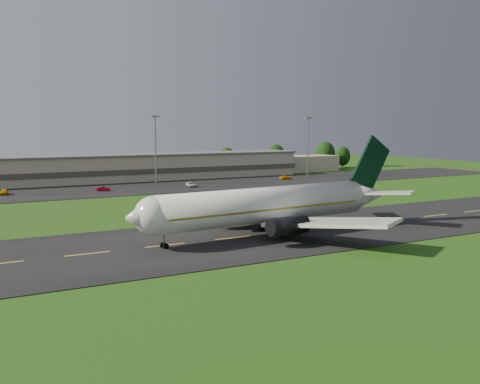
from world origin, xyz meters
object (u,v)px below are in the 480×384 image
service_vehicle_b (103,189)px  airliner (270,205)px  service_vehicle_c (191,184)px  terminal (143,167)px  service_vehicle_d (286,178)px  light_mast_centre (155,141)px  light_mast_east (308,139)px  service_vehicle_a (4,192)px

service_vehicle_b → airliner: bearing=-155.8°
service_vehicle_c → airliner: bearing=-92.8°
terminal → service_vehicle_d: size_ratio=34.66×
light_mast_centre → service_vehicle_d: size_ratio=4.86×
terminal → light_mast_east: bearing=-16.8°
light_mast_east → terminal: bearing=163.2°
service_vehicle_d → airliner: bearing=153.8°
terminal → service_vehicle_c: terminal is taller
light_mast_centre → service_vehicle_a: 44.26m
light_mast_centre → light_mast_east: 55.00m
service_vehicle_a → service_vehicle_d: size_ratio=1.04×
airliner → light_mast_east: (64.43, 79.92, 8.08)m
airliner → service_vehicle_b: 70.39m
terminal → service_vehicle_b: (-19.74, -26.39, -3.29)m
terminal → service_vehicle_c: 28.57m
service_vehicle_b → service_vehicle_a: bearing=96.9°
light_mast_centre → service_vehicle_b: 24.19m
service_vehicle_a → service_vehicle_d: (84.04, -0.52, -0.14)m
light_mast_centre → service_vehicle_b: (-18.33, -10.21, -12.04)m
service_vehicle_c → terminal: bearing=109.7°
service_vehicle_d → light_mast_east: bearing=-55.1°
service_vehicle_a → service_vehicle_b: (23.88, -4.24, -0.15)m
light_mast_east → service_vehicle_a: light_mast_east is taller
light_mast_east → service_vehicle_a: bearing=-176.5°
terminal → light_mast_centre: bearing=-95.0°
light_mast_centre → service_vehicle_c: 17.90m
light_mast_east → service_vehicle_c: light_mast_east is taller
service_vehicle_b → service_vehicle_c: bearing=-76.8°
airliner → terminal: 96.72m
terminal → service_vehicle_c: bearing=-80.4°
airliner → service_vehicle_d: (51.26, 73.44, -3.95)m
light_mast_east → service_vehicle_b: (-73.33, -10.21, -12.04)m
service_vehicle_b → service_vehicle_d: bearing=-69.5°
light_mast_east → service_vehicle_b: bearing=-172.1°
light_mast_centre → service_vehicle_a: bearing=-172.0°
service_vehicle_a → light_mast_east: bearing=14.5°
airliner → light_mast_east: size_ratio=2.52×
service_vehicle_a → service_vehicle_b: size_ratio=1.20×
airliner → service_vehicle_a: bearing=108.8°
service_vehicle_d → service_vehicle_a: bearing=98.3°
service_vehicle_a → airliner: bearing=-55.2°
airliner → terminal: (10.84, 96.11, -0.67)m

